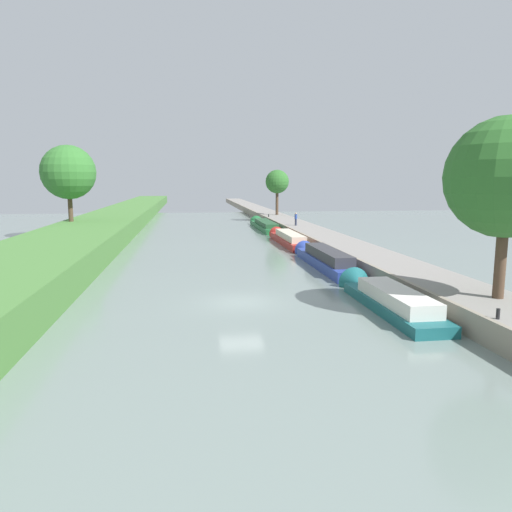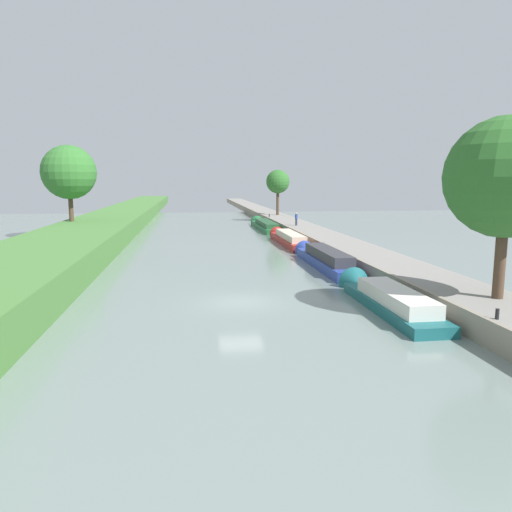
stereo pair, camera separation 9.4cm
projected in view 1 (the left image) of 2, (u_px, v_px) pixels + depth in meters
ground_plane at (241, 302)px, 27.67m from camera, size 160.00×160.00×0.00m
right_towpath at (432, 286)px, 29.18m from camera, size 4.19×260.00×1.17m
stone_quay at (397, 287)px, 28.87m from camera, size 0.25×260.00×1.22m
narrowboat_teal at (385, 298)px, 26.59m from camera, size 2.14×10.96×2.03m
narrowboat_blue at (324, 259)px, 39.06m from camera, size 1.90×13.46×2.08m
narrowboat_red at (288, 239)px, 53.18m from camera, size 1.89×13.89×1.92m
narrowboat_green at (264, 225)px, 69.77m from camera, size 2.10×16.82×1.99m
tree_rightbank_near at (507, 178)px, 22.87m from camera, size 5.79×5.79×8.77m
tree_rightbank_midnear at (277, 182)px, 80.86m from camera, size 3.93×3.93×7.54m
tree_leftbank_downstream at (68, 172)px, 56.16m from camera, size 6.28×6.28×8.89m
person_walking at (296, 219)px, 62.18m from camera, size 0.34×0.34×1.66m
mooring_bollard_near at (498, 314)px, 20.11m from camera, size 0.16×0.16×0.45m
mooring_bollard_far at (269, 215)px, 77.03m from camera, size 0.16×0.16×0.45m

